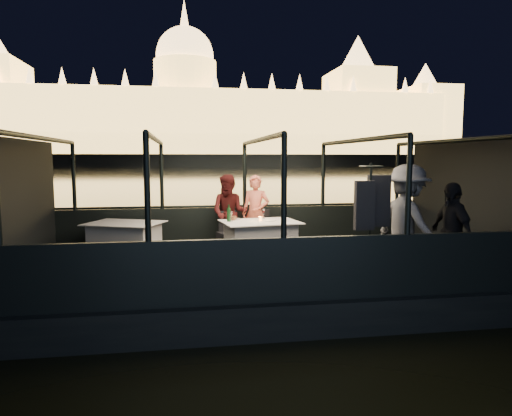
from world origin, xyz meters
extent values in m
plane|color=black|center=(0.00, 80.00, 0.00)|extent=(500.00, 500.00, 0.00)
cube|color=black|center=(0.00, 0.00, 0.00)|extent=(8.60, 4.40, 1.00)
cube|color=black|center=(0.00, 0.00, 0.48)|extent=(8.00, 4.00, 0.04)
cube|color=black|center=(0.00, 2.00, 0.95)|extent=(8.00, 0.08, 0.90)
cube|color=black|center=(0.00, -2.00, 0.95)|extent=(8.00, 0.08, 0.90)
cube|color=#423D33|center=(0.00, 210.00, 1.00)|extent=(400.00, 140.00, 6.00)
cube|color=white|center=(0.12, 0.61, 0.89)|extent=(1.59, 1.25, 0.77)
cube|color=white|center=(-2.49, 1.09, 0.89)|extent=(1.66, 1.46, 0.74)
cube|color=black|center=(-0.43, 1.46, 0.95)|extent=(0.50, 0.50, 0.86)
cube|color=black|center=(0.26, 1.37, 0.95)|extent=(0.41, 0.41, 0.88)
imported|color=#EB7155|center=(0.16, 1.48, 1.25)|extent=(0.69, 0.59, 1.63)
imported|color=#421212|center=(-0.38, 1.61, 1.25)|extent=(0.94, 0.83, 1.64)
imported|color=silver|center=(2.18, -1.26, 1.35)|extent=(1.02, 1.37, 1.89)
imported|color=black|center=(2.84, -1.43, 1.35)|extent=(0.45, 0.97, 1.61)
cylinder|color=#153C19|center=(-0.48, 0.70, 1.42)|extent=(0.08, 0.08, 0.33)
cylinder|color=brown|center=(-0.40, 0.90, 1.31)|extent=(0.22, 0.22, 0.07)
cylinder|color=orange|center=(0.13, 0.69, 1.31)|extent=(0.07, 0.07, 0.08)
cylinder|color=white|center=(0.30, 0.66, 1.27)|extent=(0.34, 0.34, 0.02)
cylinder|color=silver|center=(-0.34, 0.95, 1.27)|extent=(0.35, 0.35, 0.02)
camera|label=1|loc=(-1.34, -7.99, 2.47)|focal=32.00mm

